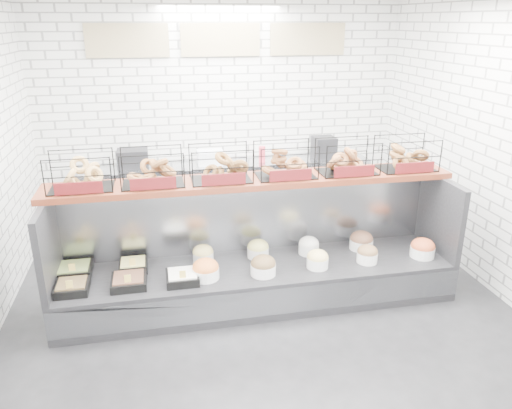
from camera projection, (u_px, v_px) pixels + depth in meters
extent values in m
plane|color=black|center=(264.00, 314.00, 4.95)|extent=(5.50, 5.50, 0.00)
cube|color=silver|center=(222.00, 115.00, 6.96)|extent=(5.00, 0.02, 3.00)
cube|color=tan|center=(127.00, 40.00, 6.35)|extent=(1.05, 0.03, 0.42)
cube|color=tan|center=(221.00, 40.00, 6.58)|extent=(1.05, 0.03, 0.42)
cube|color=tan|center=(308.00, 39.00, 6.81)|extent=(1.05, 0.03, 0.42)
cube|color=black|center=(258.00, 282.00, 5.16)|extent=(4.00, 0.90, 0.40)
cube|color=#93969B|center=(267.00, 302.00, 4.75)|extent=(4.00, 0.03, 0.28)
cube|color=#93969B|center=(250.00, 214.00, 5.33)|extent=(4.00, 0.08, 0.80)
cube|color=black|center=(48.00, 246.00, 4.58)|extent=(0.06, 0.90, 0.80)
cube|color=black|center=(438.00, 214.00, 5.32)|extent=(0.06, 0.90, 0.80)
cube|color=black|center=(72.00, 288.00, 4.57)|extent=(0.30, 0.30, 0.08)
cube|color=brown|center=(72.00, 284.00, 4.56)|extent=(0.25, 0.25, 0.04)
cube|color=#F6CF55|center=(69.00, 285.00, 4.45)|extent=(0.06, 0.01, 0.08)
cube|color=black|center=(75.00, 270.00, 4.89)|extent=(0.33, 0.33, 0.08)
cube|color=#889C4F|center=(74.00, 267.00, 4.88)|extent=(0.28, 0.28, 0.04)
cube|color=#F6CF55|center=(72.00, 268.00, 4.75)|extent=(0.06, 0.01, 0.08)
cube|color=black|center=(129.00, 282.00, 4.68)|extent=(0.32, 0.32, 0.08)
cube|color=brown|center=(129.00, 278.00, 4.67)|extent=(0.28, 0.28, 0.04)
cube|color=#F6CF55|center=(128.00, 279.00, 4.54)|extent=(0.06, 0.01, 0.08)
cube|color=black|center=(133.00, 266.00, 4.98)|extent=(0.28, 0.28, 0.08)
cube|color=#F0E77A|center=(133.00, 263.00, 4.97)|extent=(0.23, 0.23, 0.04)
cube|color=#F6CF55|center=(132.00, 262.00, 4.86)|extent=(0.06, 0.01, 0.08)
cube|color=black|center=(182.00, 278.00, 4.75)|extent=(0.31, 0.31, 0.08)
cube|color=white|center=(182.00, 274.00, 4.74)|extent=(0.26, 0.26, 0.04)
cube|color=#F6CF55|center=(183.00, 275.00, 4.62)|extent=(0.06, 0.01, 0.08)
cylinder|color=white|center=(206.00, 273.00, 4.81)|extent=(0.26, 0.26, 0.11)
ellipsoid|color=orange|center=(206.00, 267.00, 4.79)|extent=(0.26, 0.26, 0.18)
cylinder|color=white|center=(203.00, 257.00, 5.13)|extent=(0.22, 0.22, 0.11)
ellipsoid|color=#DFCD72|center=(203.00, 252.00, 5.11)|extent=(0.21, 0.21, 0.15)
cylinder|color=white|center=(263.00, 269.00, 4.88)|extent=(0.25, 0.25, 0.11)
ellipsoid|color=brown|center=(263.00, 264.00, 4.86)|extent=(0.25, 0.25, 0.17)
cylinder|color=white|center=(258.00, 252.00, 5.24)|extent=(0.23, 0.23, 0.11)
ellipsoid|color=#CEC969|center=(258.00, 247.00, 5.22)|extent=(0.22, 0.22, 0.16)
cylinder|color=white|center=(317.00, 262.00, 5.02)|extent=(0.22, 0.22, 0.11)
ellipsoid|color=#EACE77|center=(318.00, 257.00, 5.00)|extent=(0.22, 0.22, 0.15)
cylinder|color=white|center=(309.00, 249.00, 5.32)|extent=(0.22, 0.22, 0.11)
ellipsoid|color=silver|center=(309.00, 243.00, 5.30)|extent=(0.21, 0.21, 0.15)
cylinder|color=white|center=(367.00, 257.00, 5.13)|extent=(0.21, 0.21, 0.11)
ellipsoid|color=brown|center=(367.00, 252.00, 5.11)|extent=(0.21, 0.21, 0.15)
cylinder|color=white|center=(361.00, 244.00, 5.43)|extent=(0.25, 0.25, 0.11)
ellipsoid|color=brown|center=(361.00, 239.00, 5.41)|extent=(0.25, 0.25, 0.17)
cylinder|color=white|center=(422.00, 252.00, 5.25)|extent=(0.26, 0.26, 0.11)
ellipsoid|color=#C04F28|center=(423.00, 246.00, 5.23)|extent=(0.25, 0.25, 0.18)
cube|color=#4F1D11|center=(254.00, 181.00, 5.00)|extent=(4.10, 0.50, 0.06)
cube|color=black|center=(80.00, 171.00, 4.62)|extent=(0.60, 0.38, 0.34)
cube|color=#520F11|center=(79.00, 188.00, 4.47)|extent=(0.42, 0.02, 0.11)
cube|color=black|center=(152.00, 167.00, 4.75)|extent=(0.60, 0.38, 0.34)
cube|color=#520F11|center=(153.00, 184.00, 4.60)|extent=(0.42, 0.02, 0.11)
cube|color=black|center=(221.00, 163.00, 4.87)|extent=(0.60, 0.38, 0.34)
cube|color=#520F11|center=(224.00, 179.00, 4.72)|extent=(0.42, 0.02, 0.11)
cube|color=black|center=(286.00, 160.00, 4.99)|extent=(0.60, 0.38, 0.34)
cube|color=#520F11|center=(291.00, 175.00, 4.84)|extent=(0.42, 0.02, 0.11)
cube|color=black|center=(347.00, 156.00, 5.12)|extent=(0.60, 0.38, 0.34)
cube|color=#520F11|center=(354.00, 171.00, 4.97)|extent=(0.42, 0.02, 0.11)
cube|color=black|center=(406.00, 153.00, 5.24)|extent=(0.60, 0.38, 0.34)
cube|color=#520F11|center=(415.00, 168.00, 5.09)|extent=(0.42, 0.02, 0.11)
cube|color=#93969B|center=(227.00, 193.00, 7.03)|extent=(4.00, 0.60, 0.90)
cube|color=black|center=(133.00, 158.00, 6.62)|extent=(0.40, 0.30, 0.24)
cube|color=silver|center=(210.00, 157.00, 6.79)|extent=(0.35, 0.28, 0.18)
cylinder|color=#C83242|center=(262.00, 154.00, 6.86)|extent=(0.09, 0.09, 0.22)
cube|color=black|center=(324.00, 147.00, 7.06)|extent=(0.30, 0.30, 0.30)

